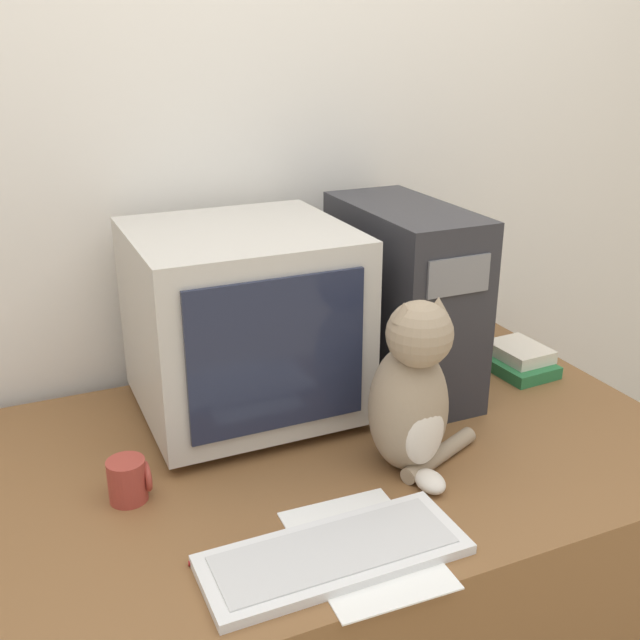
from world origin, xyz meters
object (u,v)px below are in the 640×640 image
(computer_tower, at_px, (402,299))
(cat, at_px, (413,395))
(mug, at_px, (129,480))
(crt_monitor, at_px, (243,321))
(keyboard, at_px, (334,554))
(book_stack, at_px, (517,359))
(pen, at_px, (236,559))

(computer_tower, relative_size, cat, 1.22)
(mug, bearing_deg, crt_monitor, 37.99)
(mug, bearing_deg, keyboard, -48.29)
(keyboard, xyz_separation_m, mug, (-0.28, 0.31, 0.03))
(book_stack, xyz_separation_m, mug, (-1.02, -0.17, 0.01))
(pen, height_order, mug, mug)
(computer_tower, xyz_separation_m, pen, (-0.58, -0.47, -0.22))
(keyboard, height_order, pen, keyboard)
(pen, distance_m, mug, 0.28)
(computer_tower, distance_m, cat, 0.39)
(computer_tower, height_order, keyboard, computer_tower)
(keyboard, distance_m, book_stack, 0.89)
(pen, bearing_deg, cat, 17.30)
(computer_tower, bearing_deg, mug, -162.50)
(crt_monitor, height_order, cat, crt_monitor)
(book_stack, relative_size, pen, 1.35)
(keyboard, height_order, mug, mug)
(computer_tower, xyz_separation_m, cat, (-0.17, -0.34, -0.06))
(computer_tower, distance_m, mug, 0.76)
(crt_monitor, height_order, computer_tower, computer_tower)
(crt_monitor, distance_m, cat, 0.43)
(computer_tower, height_order, cat, computer_tower)
(book_stack, xyz_separation_m, pen, (-0.90, -0.42, -0.02))
(keyboard, xyz_separation_m, pen, (-0.15, 0.06, -0.01))
(crt_monitor, distance_m, mug, 0.43)
(pen, bearing_deg, keyboard, -22.43)
(crt_monitor, height_order, keyboard, crt_monitor)
(keyboard, xyz_separation_m, book_stack, (0.75, 0.48, 0.02))
(pen, relative_size, mug, 1.85)
(computer_tower, relative_size, book_stack, 2.15)
(computer_tower, bearing_deg, crt_monitor, 176.96)
(crt_monitor, height_order, pen, crt_monitor)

